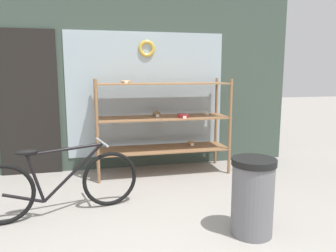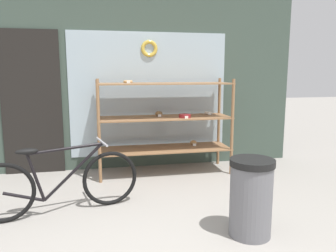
% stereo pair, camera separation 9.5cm
% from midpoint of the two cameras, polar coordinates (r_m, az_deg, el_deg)
% --- Properties ---
extents(storefront_facade, '(5.13, 0.13, 3.39)m').
position_cam_midpoint_polar(storefront_facade, '(5.14, -5.55, 10.99)').
color(storefront_facade, '#3D4C42').
rests_on(storefront_facade, ground_plane).
extents(display_case, '(1.95, 0.60, 1.40)m').
position_cam_midpoint_polar(display_case, '(4.82, 0.07, 1.38)').
color(display_case, '#8E6642').
rests_on(display_case, ground_plane).
extents(bicycle, '(1.68, 0.55, 0.75)m').
position_cam_midpoint_polar(bicycle, '(3.69, -17.74, -9.43)').
color(bicycle, black).
rests_on(bicycle, ground_plane).
extents(trash_bin, '(0.41, 0.41, 0.73)m').
position_cam_midpoint_polar(trash_bin, '(3.16, 15.11, -11.49)').
color(trash_bin, slate).
rests_on(trash_bin, ground_plane).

